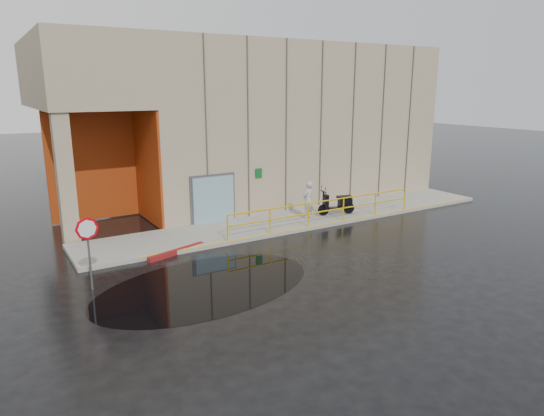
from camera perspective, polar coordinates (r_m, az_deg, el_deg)
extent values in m
plane|color=black|center=(16.42, 1.30, -6.93)|extent=(120.00, 120.00, 0.00)
cube|color=gray|center=(22.09, 3.70, -1.25)|extent=(20.00, 3.00, 0.15)
cube|color=tan|center=(27.92, -0.56, 10.13)|extent=(16.00, 10.00, 8.00)
cube|color=tan|center=(24.29, -21.96, 14.50)|extent=(4.00, 10.00, 3.00)
cube|color=tan|center=(19.77, -23.12, 3.05)|extent=(0.60, 0.60, 5.00)
cube|color=#A9370F|center=(23.05, -20.40, 4.70)|extent=(3.80, 0.15, 4.90)
cube|color=#A9370F|center=(21.83, -14.45, 4.67)|extent=(0.10, 3.50, 4.90)
cube|color=#8BAEBE|center=(21.15, -6.88, 0.99)|extent=(1.90, 0.10, 2.00)
cube|color=#5C5D61|center=(21.22, -6.97, 1.03)|extent=(2.10, 0.06, 2.20)
cube|color=#0C551D|center=(22.04, -1.58, 4.13)|extent=(0.32, 0.04, 0.42)
cylinder|color=#DEB50B|center=(20.92, 6.44, 0.86)|extent=(9.50, 0.06, 0.06)
cylinder|color=#DEB50B|center=(21.03, 6.41, -0.33)|extent=(9.50, 0.06, 0.06)
imported|color=#ADACB1|center=(21.64, 4.29, 0.94)|extent=(0.71, 0.57, 1.70)
cylinder|color=black|center=(22.36, 6.07, -0.23)|extent=(0.52, 0.23, 0.51)
cylinder|color=black|center=(22.89, 9.03, 0.00)|extent=(0.52, 0.23, 0.51)
cylinder|color=#5C5D61|center=(15.25, -20.66, -5.63)|extent=(0.06, 0.06, 1.96)
cylinder|color=#C60210|center=(14.95, -20.94, -2.28)|extent=(0.68, 0.13, 0.68)
cylinder|color=white|center=(14.92, -20.92, -2.30)|extent=(0.53, 0.08, 0.53)
cube|color=maroon|center=(17.94, -11.15, -5.07)|extent=(2.35, 0.88, 0.18)
cube|color=black|center=(15.09, -7.82, -9.00)|extent=(7.65, 5.32, 0.01)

